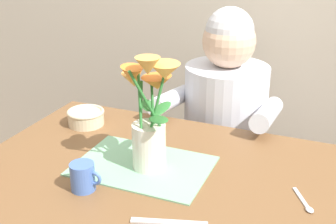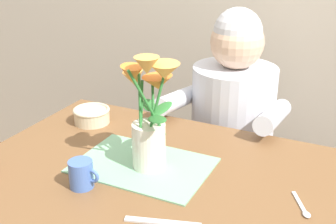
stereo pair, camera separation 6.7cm
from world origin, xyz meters
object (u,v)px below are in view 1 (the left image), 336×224
at_px(ceramic_bowl, 86,117).
at_px(tea_cup, 83,177).
at_px(flower_vase, 150,114).
at_px(dinner_knife, 169,222).
at_px(seated_person, 224,142).

bearing_deg(ceramic_bowl, tea_cup, -58.45).
height_order(flower_vase, dinner_knife, flower_vase).
xyz_separation_m(dinner_knife, tea_cup, (-0.27, 0.05, 0.04)).
relative_size(seated_person, dinner_knife, 5.97).
height_order(ceramic_bowl, dinner_knife, ceramic_bowl).
relative_size(flower_vase, tea_cup, 3.83).
distance_m(dinner_knife, tea_cup, 0.28).
bearing_deg(dinner_knife, seated_person, 78.84).
distance_m(seated_person, dinner_knife, 0.84).
bearing_deg(dinner_knife, flower_vase, 107.23).
distance_m(ceramic_bowl, dinner_knife, 0.66).
relative_size(seated_person, flower_vase, 3.18).
xyz_separation_m(ceramic_bowl, dinner_knife, (0.50, -0.42, -0.03)).
height_order(dinner_knife, tea_cup, tea_cup).
distance_m(seated_person, ceramic_bowl, 0.61).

